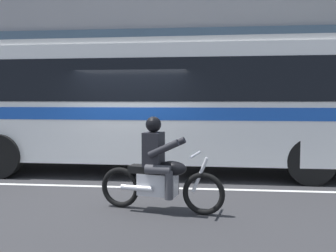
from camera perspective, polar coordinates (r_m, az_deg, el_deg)
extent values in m
plane|color=#2B2B2D|center=(8.63, -5.71, -8.31)|extent=(60.00, 60.00, 0.00)
cube|color=#A39E93|center=(13.58, -1.34, -3.45)|extent=(28.00, 3.80, 0.15)
cube|color=silver|center=(8.06, -6.58, -9.18)|extent=(26.60, 0.14, 0.01)
cube|color=gray|center=(16.22, -0.29, 17.87)|extent=(28.00, 0.80, 11.45)
cube|color=#384C60|center=(15.47, -0.47, 12.07)|extent=(25.76, 0.10, 1.40)
cube|color=white|center=(9.52, -0.61, 3.36)|extent=(12.08, 2.75, 2.70)
cube|color=black|center=(9.53, -0.61, 6.67)|extent=(11.12, 2.77, 0.96)
cube|color=#194CB2|center=(9.52, -0.61, 2.15)|extent=(11.84, 2.77, 0.28)
cube|color=silver|center=(9.61, -0.62, 11.80)|extent=(11.84, 2.61, 0.16)
cylinder|color=black|center=(9.67, -24.08, -4.18)|extent=(1.04, 0.30, 1.04)
cylinder|color=black|center=(8.67, 20.81, -5.00)|extent=(1.04, 0.30, 1.04)
torus|color=black|center=(6.10, 5.42, -10.19)|extent=(0.69, 0.23, 0.69)
torus|color=black|center=(6.55, -7.26, -9.22)|extent=(0.69, 0.23, 0.69)
cube|color=silver|center=(6.28, -1.59, -8.82)|extent=(0.68, 0.40, 0.36)
ellipsoid|color=black|center=(6.15, 0.62, -6.44)|extent=(0.53, 0.37, 0.24)
cube|color=black|center=(6.30, -3.33, -6.56)|extent=(0.60, 0.37, 0.12)
cylinder|color=silver|center=(6.05, 4.88, -7.40)|extent=(0.28, 0.11, 0.58)
cylinder|color=silver|center=(6.01, 4.15, -4.37)|extent=(0.17, 0.64, 0.04)
cylinder|color=silver|center=(6.25, -4.71, -9.37)|extent=(0.56, 0.20, 0.09)
cube|color=black|center=(6.20, -2.21, -3.54)|extent=(0.35, 0.41, 0.56)
sphere|color=black|center=(6.16, -2.22, 0.24)|extent=(0.26, 0.26, 0.26)
cylinder|color=#38383D|center=(6.37, -0.47, -6.07)|extent=(0.44, 0.23, 0.15)
cylinder|color=#38383D|center=(6.36, 1.09, -8.28)|extent=(0.13, 0.13, 0.46)
cylinder|color=#38383D|center=(6.03, -1.52, -6.64)|extent=(0.44, 0.23, 0.15)
cylinder|color=#38383D|center=(6.03, 0.12, -8.98)|extent=(0.13, 0.13, 0.46)
cylinder|color=black|center=(6.31, 0.45, -3.04)|extent=(0.53, 0.21, 0.32)
cylinder|color=black|center=(5.93, -0.68, -3.50)|extent=(0.53, 0.21, 0.32)
cylinder|color=#4C8C3F|center=(13.56, -18.73, -2.12)|extent=(0.22, 0.22, 0.58)
sphere|color=#4C8C3F|center=(13.53, -18.77, -0.60)|extent=(0.20, 0.20, 0.20)
cylinder|color=#4C8C3F|center=(13.43, -18.98, -2.06)|extent=(0.09, 0.10, 0.09)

